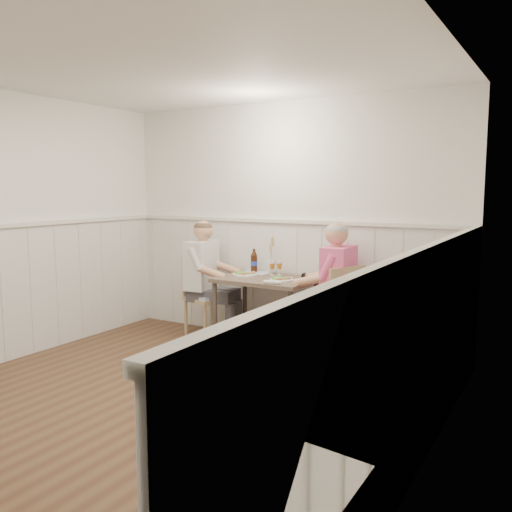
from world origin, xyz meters
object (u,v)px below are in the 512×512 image
at_px(chair_right, 336,310).
at_px(man_in_pink, 334,301).
at_px(grass_vase, 270,256).
at_px(beer_bottle, 254,262).
at_px(dining_table, 266,287).
at_px(chair_left, 206,293).
at_px(diner_cream, 205,288).

xyz_separation_m(chair_right, man_in_pink, (-0.05, 0.07, 0.06)).
relative_size(man_in_pink, grass_vase, 3.25).
bearing_deg(grass_vase, man_in_pink, -15.63).
bearing_deg(beer_bottle, grass_vase, 1.87).
bearing_deg(chair_right, grass_vase, 161.09).
bearing_deg(grass_vase, dining_table, -70.64).
bearing_deg(chair_left, diner_cream, -61.85).
xyz_separation_m(chair_right, diner_cream, (-1.59, 0.06, 0.05)).
bearing_deg(dining_table, grass_vase, 109.36).
bearing_deg(beer_bottle, man_in_pink, -12.43).
relative_size(diner_cream, beer_bottle, 5.15).
xyz_separation_m(man_in_pink, beer_bottle, (-1.04, 0.23, 0.29)).
height_order(man_in_pink, diner_cream, man_in_pink).
xyz_separation_m(diner_cream, beer_bottle, (0.49, 0.25, 0.30)).
relative_size(dining_table, man_in_pink, 0.71).
distance_m(chair_left, grass_vase, 0.87).
bearing_deg(diner_cream, chair_left, 118.15).
xyz_separation_m(dining_table, diner_cream, (-0.78, 0.01, -0.09)).
bearing_deg(chair_left, man_in_pink, -1.54).
xyz_separation_m(dining_table, chair_left, (-0.82, 0.06, -0.16)).
distance_m(dining_table, beer_bottle, 0.44).
height_order(dining_table, beer_bottle, beer_bottle).
bearing_deg(diner_cream, dining_table, -0.45).
relative_size(dining_table, chair_left, 1.07).
bearing_deg(chair_right, man_in_pink, 126.72).
relative_size(diner_cream, grass_vase, 3.18).
distance_m(diner_cream, beer_bottle, 0.63).
bearing_deg(man_in_pink, grass_vase, 164.37).
bearing_deg(dining_table, man_in_pink, 1.68).
distance_m(chair_right, diner_cream, 1.59).
relative_size(chair_right, man_in_pink, 0.69).
distance_m(man_in_pink, diner_cream, 1.54).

